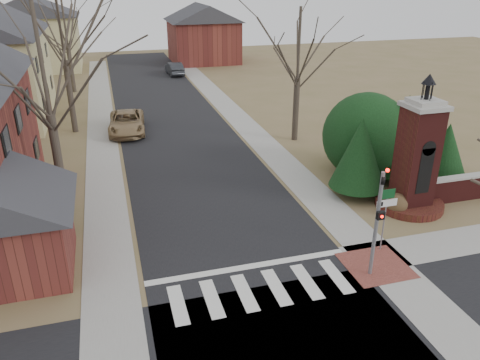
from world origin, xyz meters
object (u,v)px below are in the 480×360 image
object	(u,v)px
sign_post	(386,208)
brick_gate_monument	(415,166)
pickup_truck	(127,122)
traffic_signal_pole	(378,214)
distant_car	(175,68)

from	to	relation	value
sign_post	brick_gate_monument	xyz separation A→B (m)	(3.41, 3.01, 0.22)
brick_gate_monument	pickup_truck	distance (m)	20.13
sign_post	traffic_signal_pole	bearing A→B (deg)	-132.43
brick_gate_monument	pickup_truck	world-z (taller)	brick_gate_monument
brick_gate_monument	distant_car	world-z (taller)	brick_gate_monument
pickup_truck	distant_car	distance (m)	20.74
pickup_truck	sign_post	bearing A→B (deg)	-60.13
traffic_signal_pole	distant_car	bearing A→B (deg)	91.78
traffic_signal_pole	sign_post	distance (m)	2.02
pickup_truck	brick_gate_monument	bearing A→B (deg)	-47.56
brick_gate_monument	pickup_truck	xyz separation A→B (m)	(-12.40, 15.80, -1.43)
sign_post	distant_car	bearing A→B (deg)	93.76
sign_post	brick_gate_monument	distance (m)	4.55
sign_post	brick_gate_monument	bearing A→B (deg)	41.42
brick_gate_monument	pickup_truck	bearing A→B (deg)	128.13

